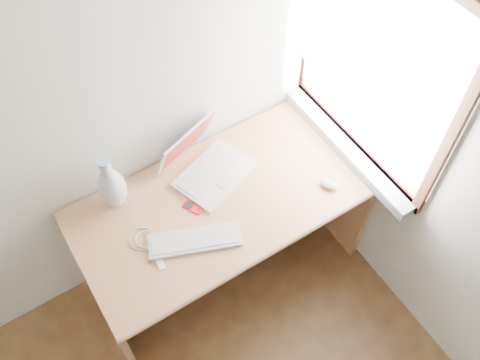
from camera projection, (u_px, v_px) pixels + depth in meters
window at (367, 74)px, 2.33m from camera, size 0.11×0.99×1.10m
desk at (214, 210)px, 2.80m from camera, size 1.44×0.72×0.76m
laptop at (209, 162)px, 2.63m from camera, size 0.43×0.42×0.25m
external_keyboard at (195, 240)px, 2.43m from camera, size 0.44×0.28×0.02m
mouse at (329, 184)px, 2.60m from camera, size 0.09×0.11×0.03m
ipod at (193, 207)px, 2.54m from camera, size 0.08×0.11×0.01m
cable_coil at (142, 239)px, 2.44m from camera, size 0.12×0.12×0.01m
remote at (160, 262)px, 2.38m from camera, size 0.04×0.08×0.01m
vase at (112, 187)px, 2.45m from camera, size 0.13×0.13×0.33m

